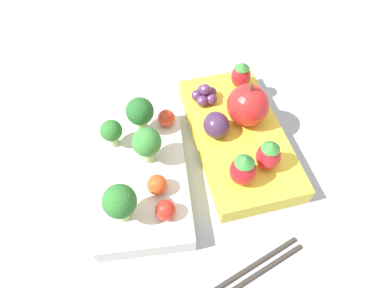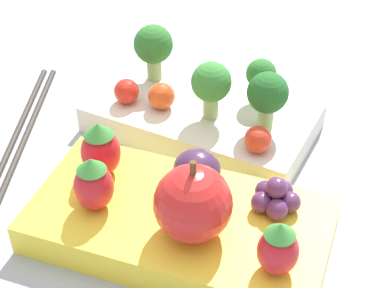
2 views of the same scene
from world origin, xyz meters
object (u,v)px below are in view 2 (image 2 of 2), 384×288
(bento_box_fruit, at_px, (180,225))
(cherry_tomato_2, at_px, (258,139))
(chopsticks_pair, at_px, (23,128))
(apple, at_px, (193,204))
(broccoli_floret_3, at_px, (261,75))
(bento_box_savoury, at_px, (202,117))
(grape_cluster, at_px, (276,197))
(strawberry_2, at_px, (100,150))
(plum, at_px, (197,170))
(broccoli_floret_1, at_px, (268,95))
(broccoli_floret_2, at_px, (153,46))
(strawberry_1, at_px, (278,248))
(broccoli_floret_0, at_px, (209,84))
(strawberry_0, at_px, (93,184))
(cherry_tomato_1, at_px, (162,96))
(cherry_tomato_0, at_px, (126,91))

(bento_box_fruit, height_order, cherry_tomato_2, cherry_tomato_2)
(cherry_tomato_2, xyz_separation_m, chopsticks_pair, (-0.23, -0.01, -0.04))
(cherry_tomato_2, bearing_deg, apple, -102.20)
(broccoli_floret_3, bearing_deg, chopsticks_pair, -158.71)
(bento_box_savoury, relative_size, cherry_tomato_2, 9.23)
(cherry_tomato_2, height_order, grape_cluster, grape_cluster)
(bento_box_savoury, relative_size, chopsticks_pair, 1.07)
(broccoli_floret_3, distance_m, strawberry_2, 0.17)
(bento_box_savoury, bearing_deg, chopsticks_pair, -160.91)
(plum, bearing_deg, broccoli_floret_1, 69.86)
(broccoli_floret_3, bearing_deg, apple, -92.50)
(broccoli_floret_2, xyz_separation_m, cherry_tomato_2, (0.12, -0.08, -0.02))
(plum, bearing_deg, strawberry_1, -39.78)
(bento_box_fruit, distance_m, chopsticks_pair, 0.21)
(apple, bearing_deg, broccoli_floret_0, 102.14)
(broccoli_floret_3, xyz_separation_m, grape_cluster, (0.04, -0.14, -0.02))
(broccoli_floret_1, bearing_deg, strawberry_0, -126.31)
(bento_box_savoury, distance_m, apple, 0.17)
(bento_box_savoury, bearing_deg, strawberry_0, -104.23)
(bento_box_savoury, relative_size, grape_cluster, 5.79)
(bento_box_savoury, xyz_separation_m, chopsticks_pair, (-0.16, -0.06, -0.01))
(grape_cluster, bearing_deg, broccoli_floret_1, 106.71)
(broccoli_floret_2, bearing_deg, broccoli_floret_1, -20.52)
(cherry_tomato_1, bearing_deg, strawberry_1, -48.53)
(cherry_tomato_0, bearing_deg, broccoli_floret_1, 0.21)
(broccoli_floret_1, distance_m, plum, 0.10)
(broccoli_floret_1, relative_size, broccoli_floret_2, 0.97)
(broccoli_floret_1, height_order, apple, apple)
(strawberry_1, bearing_deg, strawberry_2, 159.68)
(bento_box_savoury, height_order, apple, apple)
(strawberry_1, bearing_deg, apple, 166.00)
(broccoli_floret_3, xyz_separation_m, apple, (-0.01, -0.18, 0.00))
(grape_cluster, xyz_separation_m, chopsticks_pair, (-0.25, 0.06, -0.03))
(cherry_tomato_0, bearing_deg, bento_box_fruit, -53.20)
(cherry_tomato_2, bearing_deg, broccoli_floret_1, 91.75)
(cherry_tomato_0, relative_size, cherry_tomato_2, 0.99)
(broccoli_floret_3, distance_m, grape_cluster, 0.15)
(cherry_tomato_1, height_order, grape_cluster, grape_cluster)
(broccoli_floret_0, bearing_deg, plum, -78.83)
(plum, xyz_separation_m, grape_cluster, (0.06, -0.00, -0.01))
(strawberry_0, relative_size, strawberry_2, 0.95)
(strawberry_1, bearing_deg, grape_cluster, 102.69)
(cherry_tomato_2, relative_size, strawberry_1, 0.54)
(cherry_tomato_0, relative_size, apple, 0.35)
(broccoli_floret_0, distance_m, plum, 0.10)
(strawberry_1, bearing_deg, chopsticks_pair, 156.34)
(cherry_tomato_2, xyz_separation_m, strawberry_1, (0.04, -0.12, 0.01))
(cherry_tomato_0, distance_m, strawberry_0, 0.14)
(cherry_tomato_0, bearing_deg, grape_cluster, -31.19)
(broccoli_floret_3, distance_m, cherry_tomato_1, 0.09)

